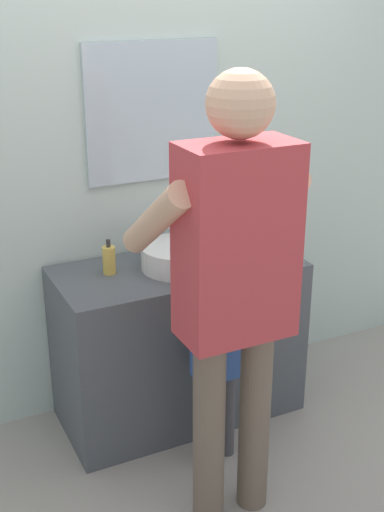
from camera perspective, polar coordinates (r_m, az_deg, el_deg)
name	(u,v)px	position (r m, az deg, el deg)	size (l,w,h in m)	color
ground_plane	(206,442)	(3.38, 1.16, -15.30)	(14.00, 14.00, 0.00)	#9E998E
back_wall	(149,138)	(3.33, -3.59, 9.82)	(4.40, 0.10, 2.70)	silver
vanity_cabinet	(179,341)	(3.39, -1.12, -7.12)	(1.17, 0.54, 0.80)	#4C5156
sink_basin	(180,256)	(3.18, -1.03, -0.02)	(0.36, 0.36, 0.11)	silver
faucet	(161,237)	(3.36, -2.62, 1.62)	(0.18, 0.14, 0.18)	#B7BABF
toothbrush_cup	(248,240)	(3.40, 4.70, 1.35)	(0.07, 0.07, 0.21)	silver
soap_bottle	(109,260)	(3.13, -6.95, -0.31)	(0.06, 0.06, 0.16)	gold
child_toddler	(217,348)	(3.00, 2.12, -7.73)	(0.29, 0.29, 0.94)	#47474C
adult_parent	(234,270)	(2.47, 3.50, -1.20)	(0.55, 0.58, 1.79)	#6B5B4C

